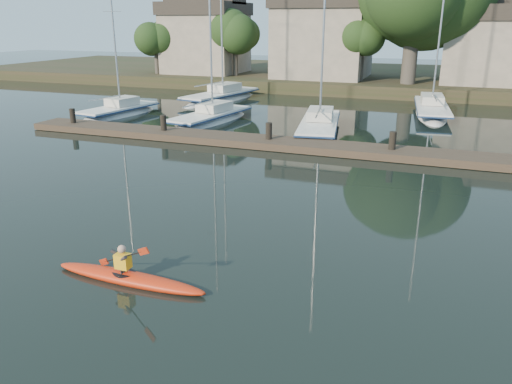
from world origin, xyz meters
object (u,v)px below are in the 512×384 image
(sailboat_1, at_px, (211,125))
(sailboat_6, at_px, (431,116))
(sailboat_0, at_px, (119,118))
(sailboat_2, at_px, (319,134))
(sailboat_5, at_px, (221,103))
(dock, at_px, (327,147))
(kayak, at_px, (128,276))

(sailboat_1, distance_m, sailboat_6, 15.02)
(sailboat_0, bearing_deg, sailboat_2, 7.40)
(sailboat_5, bearing_deg, dock, -37.71)
(sailboat_1, relative_size, sailboat_6, 0.84)
(sailboat_1, height_order, sailboat_2, sailboat_2)
(sailboat_2, relative_size, sailboat_6, 0.93)
(kayak, xyz_separation_m, sailboat_6, (5.98, 26.87, -0.35))
(dock, height_order, sailboat_6, sailboat_6)
(dock, height_order, sailboat_0, sailboat_0)
(sailboat_2, height_order, sailboat_6, sailboat_6)
(sailboat_2, bearing_deg, sailboat_1, 167.73)
(kayak, height_order, sailboat_6, sailboat_6)
(sailboat_1, bearing_deg, sailboat_5, 118.73)
(sailboat_0, distance_m, sailboat_1, 6.74)
(sailboat_1, height_order, sailboat_6, sailboat_6)
(sailboat_6, bearing_deg, sailboat_2, -130.22)
(sailboat_2, bearing_deg, kayak, -100.21)
(dock, xyz_separation_m, sailboat_1, (-8.48, 4.78, -0.39))
(kayak, bearing_deg, dock, 83.59)
(sailboat_6, bearing_deg, dock, -113.81)
(kayak, distance_m, sailboat_2, 18.64)
(sailboat_5, distance_m, sailboat_6, 15.82)
(sailboat_5, relative_size, sailboat_6, 1.00)
(sailboat_1, bearing_deg, dock, -20.79)
(dock, bearing_deg, sailboat_5, 131.36)
(sailboat_1, distance_m, sailboat_2, 6.99)
(dock, xyz_separation_m, sailboat_0, (-15.21, 4.70, -0.39))
(kayak, relative_size, sailboat_5, 0.26)
(sailboat_0, distance_m, sailboat_6, 21.08)
(sailboat_2, xyz_separation_m, sailboat_5, (-10.03, 8.63, -0.01))
(dock, distance_m, sailboat_5, 17.44)
(dock, height_order, sailboat_5, sailboat_5)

